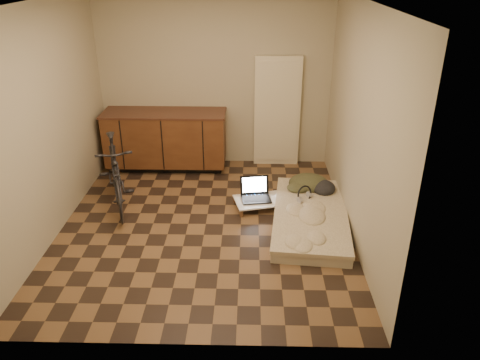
{
  "coord_description": "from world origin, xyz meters",
  "views": [
    {
      "loc": [
        0.54,
        -4.99,
        3.0
      ],
      "look_at": [
        0.42,
        0.13,
        0.55
      ],
      "focal_mm": 35.0,
      "sensor_mm": 36.0,
      "label": 1
    }
  ],
  "objects_px": {
    "bicycle": "(115,170)",
    "futon": "(310,217)",
    "lap_desk": "(261,201)",
    "laptop": "(256,194)"
  },
  "relations": [
    {
      "from": "futon",
      "to": "lap_desk",
      "type": "distance_m",
      "value": 0.72
    },
    {
      "from": "futon",
      "to": "lap_desk",
      "type": "bearing_deg",
      "value": 153.6
    },
    {
      "from": "bicycle",
      "to": "futon",
      "type": "relative_size",
      "value": 0.81
    },
    {
      "from": "bicycle",
      "to": "laptop",
      "type": "height_order",
      "value": "bicycle"
    },
    {
      "from": "futon",
      "to": "lap_desk",
      "type": "height_order",
      "value": "futon"
    },
    {
      "from": "bicycle",
      "to": "lap_desk",
      "type": "xyz_separation_m",
      "value": [
        1.89,
        -0.02,
        -0.41
      ]
    },
    {
      "from": "futon",
      "to": "lap_desk",
      "type": "xyz_separation_m",
      "value": [
        -0.61,
        0.38,
        0.02
      ]
    },
    {
      "from": "bicycle",
      "to": "futon",
      "type": "xyz_separation_m",
      "value": [
        2.5,
        -0.4,
        -0.43
      ]
    },
    {
      "from": "bicycle",
      "to": "laptop",
      "type": "bearing_deg",
      "value": -17.23
    },
    {
      "from": "bicycle",
      "to": "futon",
      "type": "height_order",
      "value": "bicycle"
    }
  ]
}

